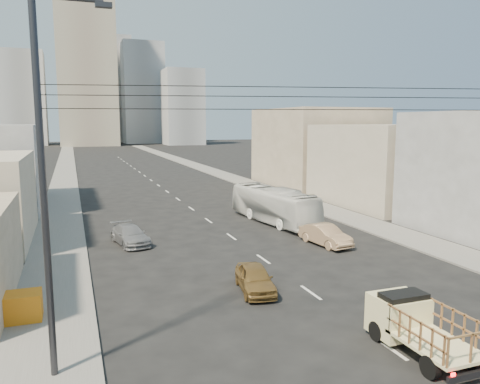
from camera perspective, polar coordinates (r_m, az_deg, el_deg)
ground at (r=17.55m, az=21.97°, el=-19.99°), size 420.00×420.00×0.00m
sidewalk_left at (r=81.72m, az=-20.54°, el=2.18°), size 3.50×180.00×0.12m
sidewalk_right at (r=84.72m, az=-4.44°, el=2.90°), size 3.50×180.00×0.12m
lane_dashes at (r=65.69m, az=-10.38°, el=1.14°), size 0.15×104.00×0.01m
flatbed_pickup at (r=18.50m, az=20.93°, el=-14.66°), size 1.95×4.41×1.90m
city_bus at (r=38.72m, az=4.13°, el=-1.59°), size 3.81×10.70×2.92m
sedan_brown at (r=23.21m, az=1.84°, el=-10.49°), size 2.14×4.03×1.31m
sedan_tan at (r=32.11m, az=10.36°, el=-5.19°), size 2.06×4.39×1.39m
sedan_grey at (r=32.73m, az=-13.25°, el=-5.11°), size 2.59×4.70×1.29m
streetlamp_left at (r=15.42m, az=-22.53°, el=1.31°), size 2.36×0.25×12.00m
overhead_wires at (r=16.67m, az=20.21°, el=10.64°), size 23.01×5.02×0.72m
crate_stack at (r=21.77m, az=-25.40°, el=-12.53°), size 1.80×1.20×1.14m
bldg_right_mid at (r=49.71m, az=17.59°, el=3.21°), size 11.00×14.00×8.00m
bldg_right_far at (r=63.31m, az=9.16°, el=5.44°), size 12.00×16.00×10.00m
high_rise_tower at (r=182.74m, az=-18.26°, el=14.86°), size 20.00×20.00×60.00m
midrise_ne at (r=198.74m, az=-11.78°, el=11.65°), size 16.00×16.00×40.00m
midrise_nw at (r=192.13m, az=-24.84°, el=10.28°), size 15.00×15.00×34.00m
midrise_back at (r=212.41m, az=-15.66°, el=11.84°), size 18.00×18.00×44.00m
midrise_east at (r=181.03m, az=-6.98°, el=10.20°), size 14.00×14.00×28.00m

